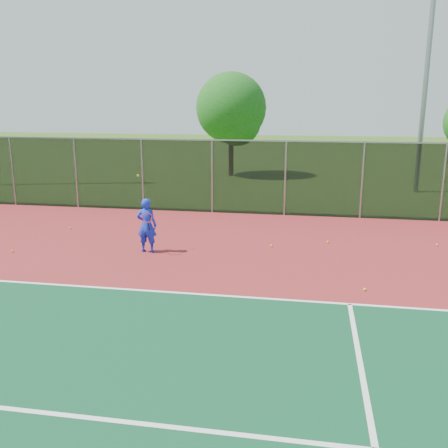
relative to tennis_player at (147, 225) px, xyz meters
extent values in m
plane|color=#315618|center=(3.89, -6.16, -0.87)|extent=(120.00, 120.00, 0.00)
cube|color=maroon|center=(3.89, -4.16, -0.86)|extent=(30.00, 20.00, 0.02)
cube|color=white|center=(5.89, -3.16, -0.84)|extent=(22.00, 0.10, 0.00)
cube|color=black|center=(3.89, 5.84, 0.65)|extent=(30.00, 0.04, 3.00)
cube|color=gray|center=(3.89, 5.84, 2.15)|extent=(30.00, 0.06, 0.06)
imported|color=#172FDA|center=(0.00, 0.00, 0.00)|extent=(0.62, 0.41, 1.69)
cylinder|color=black|center=(0.15, -0.25, 0.02)|extent=(0.03, 0.15, 0.27)
torus|color=#A51414|center=(0.15, -0.35, 0.32)|extent=(0.30, 0.13, 0.29)
sphere|color=#CADC19|center=(-0.25, 0.10, 1.51)|extent=(0.07, 0.07, 0.07)
sphere|color=#CADC19|center=(-3.69, 2.19, -0.81)|extent=(0.07, 0.07, 0.07)
sphere|color=#CADC19|center=(8.99, 2.21, -0.81)|extent=(0.07, 0.07, 0.07)
sphere|color=#CADC19|center=(6.31, -2.22, -0.81)|extent=(0.07, 0.07, 0.07)
sphere|color=#CADC19|center=(-4.11, -0.77, -0.81)|extent=(0.07, 0.07, 0.07)
sphere|color=#CADC19|center=(3.73, 1.18, -0.81)|extent=(0.07, 0.07, 0.07)
sphere|color=#CADC19|center=(5.54, 1.97, -0.81)|extent=(0.07, 0.07, 0.07)
cylinder|color=gray|center=(10.24, 12.40, 5.45)|extent=(0.24, 0.24, 12.62)
cylinder|color=#392414|center=(-0.02, 16.47, 0.33)|extent=(0.30, 0.30, 2.40)
sphere|color=#165316|center=(-0.02, 16.47, 3.27)|extent=(4.27, 4.27, 4.27)
sphere|color=#165316|center=(0.38, 16.17, 2.47)|extent=(2.93, 2.93, 2.93)
camera|label=1|loc=(4.87, -14.17, 3.72)|focal=40.00mm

